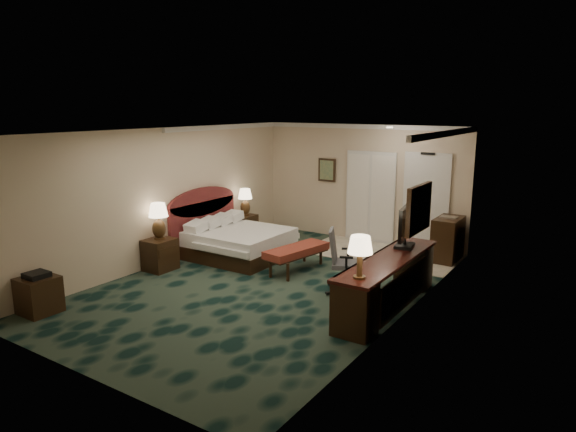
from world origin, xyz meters
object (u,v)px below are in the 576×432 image
Objects in this scene: bed_bench at (297,259)px; minibar at (448,239)px; nightstand_near at (160,255)px; nightstand_far at (243,228)px; lamp_far at (245,202)px; tv at (405,226)px; bed at (240,244)px; lamp_near at (159,221)px; side_table at (39,295)px; desk_chair at (347,261)px; desk at (388,283)px.

minibar is at bearing 55.98° from bed_bench.
nightstand_near is 2.58m from nightstand_far.
lamp_far is 0.68× the size of tv.
lamp_near reaches higher than bed.
desk_chair is at bearing 43.55° from side_table.
bed is 3.25× the size of side_table.
nightstand_far reaches higher than nightstand_near.
desk_chair is (3.60, 0.84, -0.41)m from lamp_near.
desk is at bearing 7.41° from lamp_near.
nightstand_far is at bearing 125.38° from bed.
lamp_far reaches higher than desk_chair.
nightstand_near is 0.88× the size of lamp_near.
side_table is 0.63× the size of tv.
desk is (4.41, 0.61, 0.10)m from nightstand_near.
nightstand_near is 5.76m from minibar.
bed is 4.27m from minibar.
nightstand_near is at bearing -140.57° from minibar.
desk is 3.05m from minibar.
desk is (4.37, -2.02, -0.52)m from lamp_far.
bed is 1.48m from bed_bench.
nightstand_near is 0.44× the size of bed_bench.
nightstand_far is (-0.75, 1.06, 0.02)m from bed.
bed is at bearing -54.62° from nightstand_far.
nightstand_far is 0.62m from lamp_far.
desk reaches higher than bed_bench.
nightstand_near is 0.99× the size of lamp_far.
lamp_far is 1.09× the size of side_table.
bed_bench is at bearing 160.09° from desk.
desk_chair is (3.57, 0.88, 0.24)m from nightstand_near.
minibar is at bearing 13.07° from lamp_far.
nightstand_far is 0.89× the size of lamp_near.
tv is at bearing 41.39° from side_table.
lamp_far is 5.17m from side_table.
minibar reaches higher than desk.
bed_bench is at bearing 60.51° from side_table.
desk_chair is at bearing 13.78° from nightstand_near.
lamp_far is 0.69× the size of minibar.
desk reaches higher than nightstand_near.
tv is 1.13m from desk_chair.
bed is at bearing 143.48° from desk_chair.
tv is (2.15, -0.06, 0.93)m from bed_bench.
lamp_far is (0.06, 2.60, -0.03)m from lamp_near.
lamp_far is at bearing 129.87° from desk_chair.
side_table is (0.02, -5.07, -0.03)m from nightstand_far.
tv reaches higher than side_table.
desk is 3.16× the size of minibar.
lamp_far is at bearing 89.19° from nightstand_near.
bed_bench is (2.23, 1.40, -0.07)m from nightstand_near.
nightstand_near is 3.68m from desk_chair.
minibar is at bearing 54.29° from side_table.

